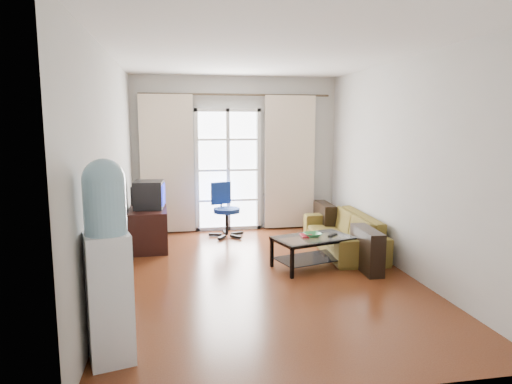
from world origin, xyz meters
The scene contains 20 objects.
floor centered at (0.00, 0.00, 0.00)m, with size 5.20×5.20×0.00m, color brown.
ceiling centered at (0.00, 0.00, 2.70)m, with size 5.20×5.20×0.00m, color white.
wall_back centered at (0.00, 2.60, 1.35)m, with size 3.60×0.02×2.70m, color beige.
wall_front centered at (0.00, -2.60, 1.35)m, with size 3.60×0.02×2.70m, color beige.
wall_left centered at (-1.80, 0.00, 1.35)m, with size 0.02×5.20×2.70m, color beige.
wall_right centered at (1.80, 0.00, 1.35)m, with size 0.02×5.20×2.70m, color beige.
french_door centered at (-0.15, 2.54, 1.07)m, with size 1.16×0.06×2.15m.
curtain_rod centered at (0.00, 2.50, 2.38)m, with size 0.04×0.04×3.30m, color #4C3F2D.
curtain_left centered at (-1.20, 2.48, 1.20)m, with size 0.90×0.07×2.35m, color beige.
curtain_right centered at (0.95, 2.48, 1.20)m, with size 0.90×0.07×2.35m, color beige.
radiator centered at (0.80, 2.50, 0.33)m, with size 0.64×0.12×0.64m, color gray.
sofa centered at (1.39, 0.93, 0.28)m, with size 0.81×1.93×0.56m, color olive.
coffee_table centered at (0.70, 0.21, 0.26)m, with size 1.14×0.84×0.41m.
bowl centered at (0.70, 0.21, 0.44)m, with size 0.25×0.25×0.06m, color #2E8043.
book centered at (0.55, 0.26, 0.42)m, with size 0.17×0.22×0.02m, color maroon.
remote centered at (0.98, 0.22, 0.42)m, with size 0.16×0.05×0.02m, color black.
tv_stand centered at (-1.49, 1.49, 0.31)m, with size 0.56×0.84×0.61m, color black.
crt_tv centered at (-1.49, 1.57, 0.82)m, with size 0.49×0.49×0.42m.
task_chair centered at (-0.25, 2.09, 0.27)m, with size 0.81×0.81×0.91m.
water_cooler centered at (-1.60, -1.84, 0.85)m, with size 0.41×0.41×1.63m.
Camera 1 is at (-1.06, -5.42, 1.89)m, focal length 32.00 mm.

